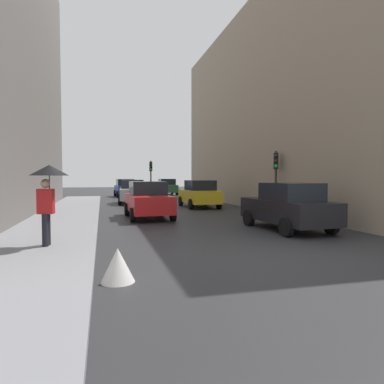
% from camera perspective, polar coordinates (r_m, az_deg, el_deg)
% --- Properties ---
extents(ground_plane, '(120.00, 120.00, 0.00)m').
position_cam_1_polar(ground_plane, '(9.11, 15.11, -10.15)').
color(ground_plane, '#28282B').
extents(sidewalk_kerb, '(3.01, 40.00, 0.16)m').
position_cam_1_polar(sidewalk_kerb, '(13.94, -21.56, -5.50)').
color(sidewalk_kerb, gray).
rests_on(sidewalk_kerb, ground).
extents(building_facade_right, '(12.00, 26.26, 13.12)m').
position_cam_1_polar(building_facade_right, '(26.76, 20.29, 12.22)').
color(building_facade_right, gray).
rests_on(building_facade_right, ground).
extents(traffic_light_mid_street, '(0.35, 0.45, 3.32)m').
position_cam_1_polar(traffic_light_mid_street, '(18.37, 13.73, 3.42)').
color(traffic_light_mid_street, '#2D2D2D').
rests_on(traffic_light_mid_street, ground).
extents(traffic_light_far_median, '(0.24, 0.43, 3.44)m').
position_cam_1_polar(traffic_light_far_median, '(31.47, -6.84, 3.22)').
color(traffic_light_far_median, '#2D2D2D').
rests_on(traffic_light_far_median, ground).
extents(car_green_estate, '(2.04, 4.21, 1.76)m').
position_cam_1_polar(car_green_estate, '(37.81, -4.24, 0.85)').
color(car_green_estate, '#2D6038').
rests_on(car_green_estate, ground).
extents(car_red_sedan, '(2.10, 4.24, 1.76)m').
position_cam_1_polar(car_red_sedan, '(16.71, -7.27, -1.29)').
color(car_red_sedan, red).
rests_on(car_red_sedan, ground).
extents(car_silver_hatchback, '(2.22, 4.30, 1.76)m').
position_cam_1_polar(car_silver_hatchback, '(25.96, -9.87, 0.05)').
color(car_silver_hatchback, '#BCBCC1').
rests_on(car_silver_hatchback, ground).
extents(car_dark_suv, '(2.19, 4.29, 1.76)m').
position_cam_1_polar(car_dark_suv, '(13.33, 15.62, -2.33)').
color(car_dark_suv, black).
rests_on(car_dark_suv, ground).
extents(car_yellow_taxi, '(2.06, 4.22, 1.76)m').
position_cam_1_polar(car_yellow_taxi, '(22.41, 1.21, -0.30)').
color(car_yellow_taxi, yellow).
rests_on(car_yellow_taxi, ground).
extents(car_blue_van, '(2.20, 4.29, 1.76)m').
position_cam_1_polar(car_blue_van, '(34.94, -10.99, 0.67)').
color(car_blue_van, navy).
rests_on(car_blue_van, ground).
extents(pedestrian_with_umbrella, '(1.00, 1.00, 2.14)m').
position_cam_1_polar(pedestrian_with_umbrella, '(9.81, -22.75, 1.49)').
color(pedestrian_with_umbrella, black).
rests_on(pedestrian_with_umbrella, sidewalk_kerb).
extents(warning_sign_triangle, '(0.64, 0.64, 0.65)m').
position_cam_1_polar(warning_sign_triangle, '(6.76, -12.21, -11.75)').
color(warning_sign_triangle, silver).
rests_on(warning_sign_triangle, ground).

